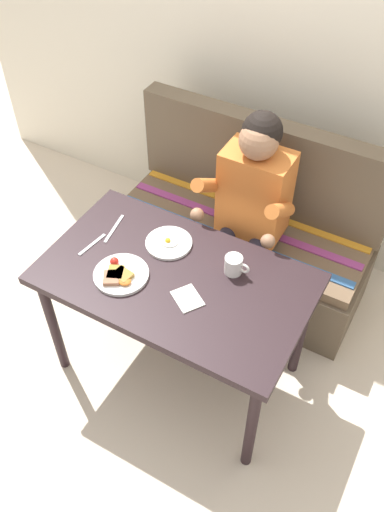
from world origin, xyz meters
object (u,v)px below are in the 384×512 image
object	(u,v)px
plate_breakfast	(120,274)
napkin	(187,298)
coffee_mug	(234,265)
fork	(92,245)
person	(249,203)
plate_eggs	(169,243)
table	(176,288)
couch	(244,236)
knife	(114,229)

from	to	relation	value
plate_breakfast	napkin	xyz separation A→B (m)	(0.32, 0.04, -0.01)
coffee_mug	fork	bearing A→B (deg)	-165.11
person	plate_eggs	world-z (taller)	person
table	plate_eggs	xyz separation A→B (m)	(-0.13, 0.16, 0.09)
plate_breakfast	fork	distance (m)	0.25
person	coffee_mug	distance (m)	0.46
couch	napkin	distance (m)	0.95
person	plate_breakfast	distance (m)	0.77
table	coffee_mug	xyz separation A→B (m)	(0.21, 0.15, 0.13)
fork	knife	distance (m)	0.14
fork	plate_breakfast	bearing A→B (deg)	-15.45
plate_breakfast	plate_eggs	bearing A→B (deg)	73.59
plate_eggs	coffee_mug	bearing A→B (deg)	-1.37
plate_breakfast	knife	distance (m)	0.31
fork	person	bearing A→B (deg)	58.06
coffee_mug	napkin	world-z (taller)	coffee_mug
table	coffee_mug	distance (m)	0.29
plate_eggs	knife	size ratio (longest dim) A/B	1.10
fork	plate_eggs	bearing A→B (deg)	38.31
plate_eggs	napkin	bearing A→B (deg)	-45.47
table	plate_breakfast	bearing A→B (deg)	-149.59
napkin	knife	size ratio (longest dim) A/B	0.65
table	plate_breakfast	distance (m)	0.26
table	napkin	bearing A→B (deg)	-38.09
couch	table	bearing A→B (deg)	-90.00
person	plate_eggs	xyz separation A→B (m)	(-0.21, -0.43, -0.00)
table	plate_eggs	size ratio (longest dim) A/B	5.48
plate_breakfast	plate_eggs	world-z (taller)	plate_breakfast
person	plate_breakfast	xyz separation A→B (m)	(-0.29, -0.71, 0.00)
fork	knife	world-z (taller)	same
fork	table	bearing A→B (deg)	11.25
napkin	plate_eggs	bearing A→B (deg)	134.53
couch	coffee_mug	size ratio (longest dim) A/B	12.20
table	person	size ratio (longest dim) A/B	0.99
table	coffee_mug	size ratio (longest dim) A/B	10.17
table	plate_breakfast	xyz separation A→B (m)	(-0.21, -0.12, 0.10)
plate_eggs	knife	bearing A→B (deg)	-171.70
table	person	bearing A→B (deg)	82.48
plate_eggs	plate_breakfast	bearing A→B (deg)	-106.41
couch	person	bearing A→B (deg)	-66.00
couch	knife	size ratio (longest dim) A/B	7.20
couch	napkin	bearing A→B (deg)	-82.53
table	couch	bearing A→B (deg)	90.00
person	knife	size ratio (longest dim) A/B	6.06
napkin	fork	bearing A→B (deg)	173.48
table	couch	distance (m)	0.83
table	plate_eggs	world-z (taller)	plate_eggs
plate_breakfast	coffee_mug	distance (m)	0.50
coffee_mug	table	bearing A→B (deg)	-145.26
person	plate_breakfast	bearing A→B (deg)	-111.97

